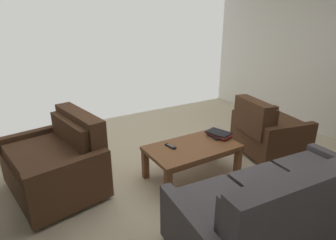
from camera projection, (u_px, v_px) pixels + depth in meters
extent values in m
cube|color=beige|center=(191.00, 179.00, 3.37)|extent=(5.50, 5.20, 0.01)
cylinder|color=black|center=(299.00, 190.00, 3.10)|extent=(0.05, 0.05, 0.06)
cylinder|color=black|center=(181.00, 233.00, 2.47)|extent=(0.05, 0.05, 0.06)
cube|color=#4C474C|center=(276.00, 213.00, 2.42)|extent=(1.74, 0.96, 0.34)
cube|color=#4C474C|center=(321.00, 176.00, 2.59)|extent=(0.58, 0.76, 0.10)
cube|color=#4C474C|center=(278.00, 191.00, 2.36)|extent=(0.58, 0.76, 0.10)
cube|color=#4C474C|center=(225.00, 210.00, 2.13)|extent=(0.58, 0.76, 0.10)
cube|color=#4C474C|center=(320.00, 200.00, 2.00)|extent=(1.68, 0.32, 0.51)
cube|color=#4C474C|center=(307.00, 192.00, 2.09)|extent=(0.51, 0.16, 0.37)
cube|color=#4C474C|center=(250.00, 213.00, 1.86)|extent=(0.51, 0.16, 0.37)
cylinder|color=black|center=(14.00, 186.00, 3.17)|extent=(0.06, 0.06, 0.06)
cylinder|color=black|center=(35.00, 220.00, 2.63)|extent=(0.06, 0.06, 0.06)
cylinder|color=black|center=(73.00, 166.00, 3.60)|extent=(0.06, 0.06, 0.06)
cylinder|color=black|center=(101.00, 192.00, 3.07)|extent=(0.06, 0.06, 0.06)
cube|color=#4C301E|center=(54.00, 172.00, 3.04)|extent=(0.97, 1.05, 0.38)
cube|color=#4C301E|center=(49.00, 153.00, 2.95)|extent=(0.86, 0.97, 0.10)
cube|color=#4C301E|center=(80.00, 132.00, 3.13)|extent=(0.34, 0.93, 0.48)
cube|color=#4C301E|center=(71.00, 135.00, 3.06)|extent=(0.26, 0.83, 0.34)
cube|color=#4C301E|center=(38.00, 151.00, 3.38)|extent=(0.83, 0.24, 0.54)
cube|color=#4C301E|center=(72.00, 186.00, 2.66)|extent=(0.83, 0.24, 0.54)
cube|color=brown|center=(192.00, 148.00, 3.29)|extent=(1.09, 0.63, 0.04)
cube|color=brown|center=(192.00, 151.00, 3.30)|extent=(1.00, 0.56, 0.05)
cube|color=brown|center=(210.00, 145.00, 3.82)|extent=(0.07, 0.07, 0.38)
cube|color=brown|center=(145.00, 164.00, 3.33)|extent=(0.07, 0.07, 0.38)
cube|color=brown|center=(238.00, 162.00, 3.39)|extent=(0.07, 0.07, 0.38)
cube|color=brown|center=(168.00, 186.00, 2.90)|extent=(0.07, 0.07, 0.38)
cylinder|color=black|center=(298.00, 156.00, 3.87)|extent=(0.06, 0.06, 0.06)
cylinder|color=black|center=(275.00, 142.00, 4.30)|extent=(0.06, 0.06, 0.06)
cylinder|color=black|center=(259.00, 163.00, 3.67)|extent=(0.06, 0.06, 0.06)
cylinder|color=black|center=(239.00, 148.00, 4.11)|extent=(0.06, 0.06, 0.06)
cube|color=#4C301E|center=(269.00, 138.00, 3.91)|extent=(0.89, 0.80, 0.37)
cube|color=#4C301E|center=(273.00, 123.00, 3.84)|extent=(0.79, 0.73, 0.10)
cube|color=#4C301E|center=(253.00, 117.00, 3.69)|extent=(0.31, 0.67, 0.46)
cube|color=#4C301E|center=(260.00, 116.00, 3.72)|extent=(0.24, 0.60, 0.32)
cube|color=#4C301E|center=(289.00, 144.00, 3.56)|extent=(0.77, 0.26, 0.53)
cube|color=#4C301E|center=(254.00, 125.00, 4.22)|extent=(0.77, 0.26, 0.53)
cube|color=black|center=(219.00, 135.00, 3.55)|extent=(0.27, 0.26, 0.03)
cube|color=#C63833|center=(219.00, 134.00, 3.52)|extent=(0.25, 0.33, 0.02)
cube|color=black|center=(219.00, 133.00, 3.52)|extent=(0.27, 0.34, 0.02)
cube|color=black|center=(171.00, 146.00, 3.25)|extent=(0.07, 0.17, 0.02)
cube|color=#59595B|center=(171.00, 145.00, 3.25)|extent=(0.05, 0.11, 0.00)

